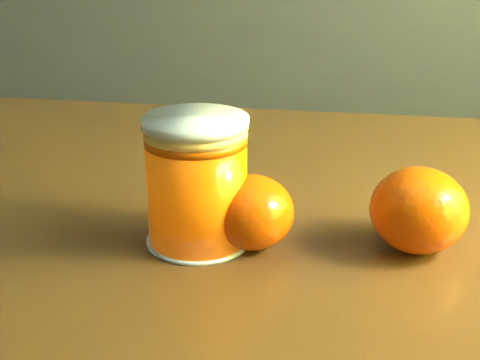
# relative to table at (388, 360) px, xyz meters

# --- Properties ---
(kitchen_counter) EXTENTS (3.15, 0.60, 0.90)m
(kitchen_counter) POSITION_rel_table_xyz_m (-0.81, 1.36, -0.23)
(kitchen_counter) COLOR #444549
(kitchen_counter) RESTS_ON ground
(table) EXTENTS (1.05, 0.74, 0.77)m
(table) POSITION_rel_table_xyz_m (0.00, 0.00, 0.00)
(table) COLOR #583516
(table) RESTS_ON ground
(juice_glass) EXTENTS (0.08, 0.08, 0.10)m
(juice_glass) POSITION_rel_table_xyz_m (-0.15, -0.01, 0.15)
(juice_glass) COLOR #FF5E05
(juice_glass) RESTS_ON table
(orange_front) EXTENTS (0.08, 0.08, 0.05)m
(orange_front) POSITION_rel_table_xyz_m (-0.11, -0.01, 0.13)
(orange_front) COLOR #E64F04
(orange_front) RESTS_ON table
(orange_back) EXTENTS (0.08, 0.08, 0.06)m
(orange_back) POSITION_rel_table_xyz_m (0.01, 0.00, 0.13)
(orange_back) COLOR #E64F04
(orange_back) RESTS_ON table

